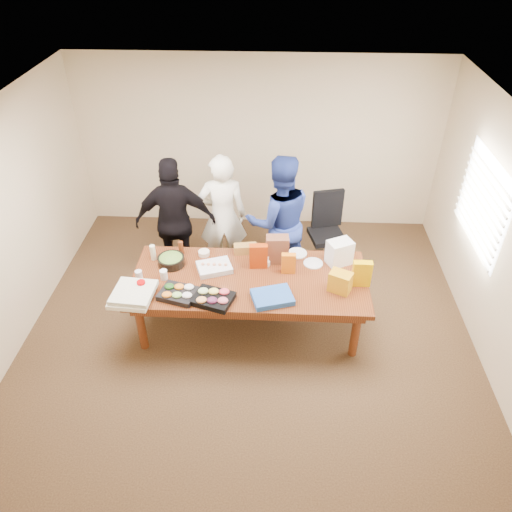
{
  "coord_description": "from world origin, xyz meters",
  "views": [
    {
      "loc": [
        0.29,
        -4.53,
        4.41
      ],
      "look_at": [
        0.08,
        0.1,
        1.0
      ],
      "focal_mm": 34.46,
      "sensor_mm": 36.0,
      "label": 1
    }
  ],
  "objects_px": {
    "person_right": "(279,221)",
    "conference_table": "(250,302)",
    "office_chair": "(327,233)",
    "sheet_cake": "(214,267)",
    "person_center": "(223,216)",
    "salad_bowl": "(171,261)"
  },
  "relations": [
    {
      "from": "sheet_cake",
      "to": "salad_bowl",
      "type": "xyz_separation_m",
      "value": [
        -0.54,
        0.08,
        0.02
      ]
    },
    {
      "from": "office_chair",
      "to": "salad_bowl",
      "type": "bearing_deg",
      "value": -164.77
    },
    {
      "from": "sheet_cake",
      "to": "salad_bowl",
      "type": "height_order",
      "value": "salad_bowl"
    },
    {
      "from": "person_center",
      "to": "sheet_cake",
      "type": "distance_m",
      "value": 0.99
    },
    {
      "from": "conference_table",
      "to": "sheet_cake",
      "type": "bearing_deg",
      "value": 161.77
    },
    {
      "from": "office_chair",
      "to": "conference_table",
      "type": "bearing_deg",
      "value": -141.45
    },
    {
      "from": "office_chair",
      "to": "person_right",
      "type": "bearing_deg",
      "value": -166.41
    },
    {
      "from": "person_right",
      "to": "conference_table",
      "type": "bearing_deg",
      "value": 59.44
    },
    {
      "from": "person_center",
      "to": "sheet_cake",
      "type": "bearing_deg",
      "value": 82.0
    },
    {
      "from": "person_center",
      "to": "person_right",
      "type": "distance_m",
      "value": 0.78
    },
    {
      "from": "conference_table",
      "to": "salad_bowl",
      "type": "relative_size",
      "value": 8.47
    },
    {
      "from": "conference_table",
      "to": "person_right",
      "type": "relative_size",
      "value": 1.5
    },
    {
      "from": "sheet_cake",
      "to": "office_chair",
      "type": "bearing_deg",
      "value": 19.79
    },
    {
      "from": "office_chair",
      "to": "person_center",
      "type": "relative_size",
      "value": 0.58
    },
    {
      "from": "conference_table",
      "to": "office_chair",
      "type": "distance_m",
      "value": 1.7
    },
    {
      "from": "sheet_cake",
      "to": "person_center",
      "type": "bearing_deg",
      "value": 69.97
    },
    {
      "from": "person_center",
      "to": "salad_bowl",
      "type": "height_order",
      "value": "person_center"
    },
    {
      "from": "conference_table",
      "to": "office_chair",
      "type": "height_order",
      "value": "office_chair"
    },
    {
      "from": "person_center",
      "to": "conference_table",
      "type": "bearing_deg",
      "value": 103.18
    },
    {
      "from": "office_chair",
      "to": "sheet_cake",
      "type": "height_order",
      "value": "office_chair"
    },
    {
      "from": "person_center",
      "to": "person_right",
      "type": "xyz_separation_m",
      "value": [
        0.77,
        -0.13,
        0.03
      ]
    },
    {
      "from": "conference_table",
      "to": "sheet_cake",
      "type": "height_order",
      "value": "sheet_cake"
    }
  ]
}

